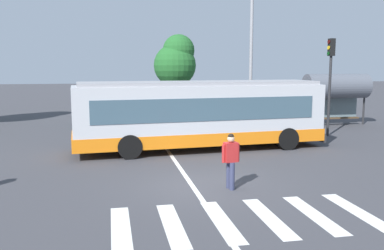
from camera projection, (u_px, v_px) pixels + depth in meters
ground_plane at (206, 185)px, 13.15m from camera, size 160.00×160.00×0.00m
city_transit_bus at (200, 114)px, 18.66m from camera, size 11.41×3.42×3.06m
pedestrian_crossing_street at (231, 158)px, 12.64m from camera, size 0.57×0.38×1.72m
parked_car_teal at (101, 113)px, 26.71m from camera, size 2.13×4.62×1.35m
parked_car_champagne at (142, 112)px, 27.17m from camera, size 2.13×4.61×1.35m
parked_car_black at (182, 111)px, 27.61m from camera, size 2.12×4.61×1.35m
parked_car_white at (221, 111)px, 27.84m from camera, size 2.13×4.62×1.35m
parked_car_red at (261, 110)px, 28.50m from camera, size 2.01×4.57×1.35m
traffic_light_far_corner at (330, 72)px, 21.95m from camera, size 0.33×0.32×5.16m
bus_stop_shelter at (336, 87)px, 26.23m from camera, size 4.11×1.54×3.25m
twin_arm_street_lamp at (251, 40)px, 25.06m from camera, size 5.31×0.32×8.41m
background_tree_right at (176, 61)px, 34.10m from camera, size 3.47×3.47×6.30m
crosswalk_painted_stripes at (245, 219)px, 10.24m from camera, size 6.49×2.86×0.01m
lane_center_line at (182, 170)px, 15.00m from camera, size 0.16×24.00×0.01m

